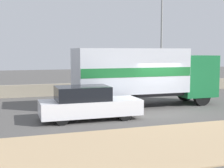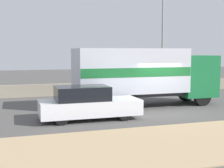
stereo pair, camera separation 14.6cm
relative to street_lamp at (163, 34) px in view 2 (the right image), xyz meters
The scene contains 5 objects.
ground_plane 9.05m from the street_lamp, 115.40° to the right, with size 80.00×80.00×0.00m, color #514F4C.
stone_wall_backdrop 5.28m from the street_lamp, behind, with size 60.00×0.35×0.84m.
street_lamp is the anchor object (origin of this frame).
box_truck 6.96m from the street_lamp, 126.34° to the right, with size 8.28×2.55×3.28m.
car_hatchback 11.47m from the street_lamp, 134.64° to the right, with size 4.59×1.71×1.55m.
Camera 2 is at (-7.46, -14.35, 3.11)m, focal length 50.00 mm.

